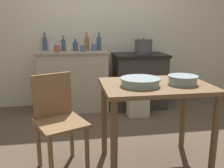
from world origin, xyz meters
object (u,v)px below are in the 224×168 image
Objects in this scene: bottle_mid_left at (75,46)px; bottle_center at (87,43)px; mixing_bowl_small at (183,79)px; bottle_center_right at (45,43)px; cup_end_right at (69,48)px; stove at (139,80)px; chair at (58,118)px; bottle_far_left at (99,43)px; mixing_bowl_large at (140,81)px; cup_mid_right at (57,49)px; bottle_center_left at (63,45)px; cup_right at (83,49)px; work_table at (155,99)px; bottle_left at (51,47)px; flour_sack at (138,103)px; stock_pot at (143,47)px; cup_far_right at (94,47)px.

bottle_mid_left is 0.63× the size of bottle_center.
mixing_bowl_small is 2.41m from bottle_center_right.
bottle_center_right is at bearing 148.60° from cup_end_right.
cup_end_right reaches higher than stove.
chair is 1.87m from bottle_far_left.
mixing_bowl_large is 1.85m from cup_mid_right.
bottle_mid_left is 1.75× the size of cup_mid_right.
cup_end_right is (-0.98, 1.78, 0.12)m from mixing_bowl_small.
bottle_center_left is 0.35m from cup_right.
cup_end_right reaches higher than work_table.
work_table is at bearing -60.89° from bottle_left.
cup_mid_right is (0.19, -0.31, -0.05)m from bottle_center_right.
cup_right is at bearing -139.39° from bottle_far_left.
bottle_left is 0.53m from bottle_center.
bottle_center_left reaches higher than cup_end_right.
bottle_center is (-0.81, 0.09, 0.59)m from stove.
bottle_center_right reaches higher than bottle_center_left.
bottle_center is at bearing 173.67° from stove.
bottle_center_left is (0.03, 1.68, 0.53)m from chair.
bottle_center_left is at bearing 143.05° from cup_right.
mixing_bowl_small is at bearing -64.76° from bottle_mid_left.
bottle_mid_left is (-0.50, 1.85, 0.15)m from mixing_bowl_large.
chair is 3.24× the size of bottle_center_right.
bottle_mid_left reaches higher than cup_mid_right.
chair is 1.81m from bottle_center.
mixing_bowl_small is 1.12× the size of bottle_center_left.
mixing_bowl_small is (0.02, -1.36, 0.64)m from flour_sack.
mixing_bowl_large is at bearing -64.38° from bottle_center_right.
mixing_bowl_large is 1.27× the size of bottle_center_right.
work_table is 1.08× the size of chair.
bottle_left is at bearing 123.42° from mixing_bowl_small.
bottle_far_left reaches higher than bottle_left.
cup_mid_right is (-0.26, -0.17, -0.02)m from bottle_mid_left.
bottle_mid_left is at bearing -174.41° from bottle_far_left.
cup_end_right is at bearing 150.02° from cup_right.
bottle_far_left is 0.66m from cup_mid_right.
stove is at bearing -8.28° from bottle_center_right.
bottle_far_left is at bearing 94.14° from mixing_bowl_large.
stock_pot is 0.69m from bottle_far_left.
bottle_left is at bearing 172.22° from cup_far_right.
work_table is 2.76× the size of mixing_bowl_large.
stock_pot is 0.87m from bottle_center.
flour_sack is 3.94× the size of cup_end_right.
mixing_bowl_small is at bearing -95.05° from stock_pot.
work_table is at bearing -66.44° from cup_end_right.
stock_pot is at bearing -4.96° from bottle_left.
bottle_center_left is at bearing 109.89° from mixing_bowl_large.
bottle_far_left is at bearing 133.03° from flour_sack.
bottle_left is 1.62× the size of cup_mid_right.
stock_pot is 0.93m from cup_right.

